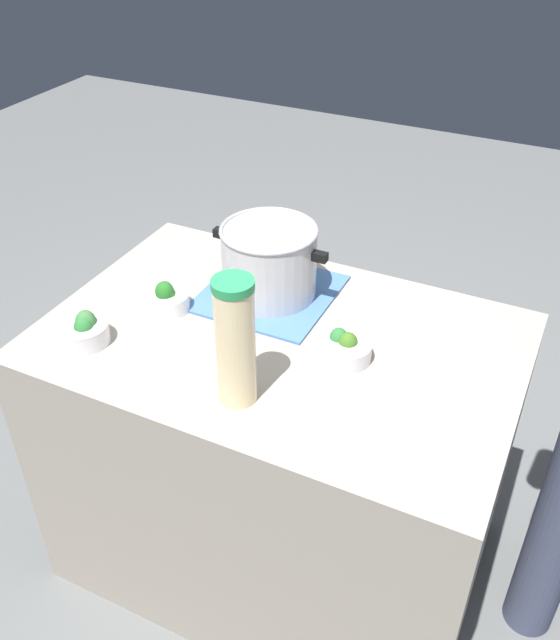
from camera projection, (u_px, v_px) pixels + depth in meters
name	position (u px, v px, depth m)	size (l,w,h in m)	color
ground_plane	(280.00, 548.00, 2.26)	(8.00, 8.00, 0.00)	slate
counter_slab	(280.00, 456.00, 2.01)	(1.21, 0.80, 0.87)	#9F9485
dish_cloth	(270.00, 293.00, 1.91)	(0.34, 0.35, 0.01)	#456EA6
cooking_pot	(269.00, 260.00, 1.85)	(0.33, 0.26, 0.20)	#B7B7BC
lemonade_pitcher	(235.00, 342.00, 1.48)	(0.09, 0.09, 0.31)	beige
broccoli_bowl_front	(345.00, 348.00, 1.67)	(0.12, 0.12, 0.07)	silver
broccoli_bowl_center	(168.00, 299.00, 1.84)	(0.11, 0.11, 0.09)	silver
broccoli_bowl_back	(85.00, 331.00, 1.72)	(0.12, 0.12, 0.09)	silver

